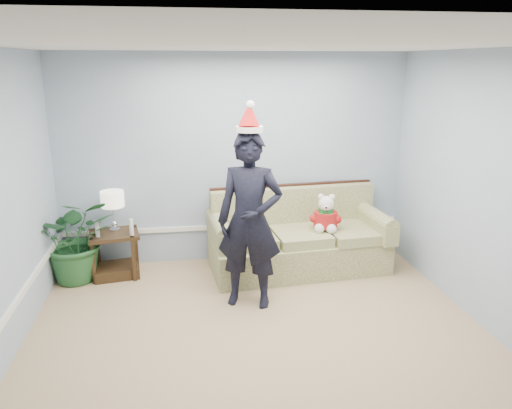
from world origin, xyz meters
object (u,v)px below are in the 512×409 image
Objects in this scene: man at (250,221)px; table_lamp at (113,201)px; sofa at (297,241)px; houseplant at (76,239)px; teddy_bear at (326,217)px; side_table at (116,259)px.

table_lamp is at bearing 164.05° from man.
sofa is 2.36m from table_lamp.
table_lamp is at bearing 171.07° from sofa.
houseplant is (-0.44, -0.13, -0.42)m from table_lamp.
man is 4.03× the size of teddy_bear.
houseplant is at bearing -163.34° from table_lamp.
table_lamp reaches higher than sofa.
man is at bearing -128.58° from teddy_bear.
houseplant is 0.55× the size of man.
teddy_bear is at bearing -3.09° from houseplant.
side_table is 0.62× the size of houseplant.
man reaches higher than sofa.
table_lamp is at bearing 84.21° from side_table.
man reaches higher than teddy_bear.
table_lamp is 1.86m from man.
table_lamp is (-2.28, 0.16, 0.58)m from sofa.
side_table is (-2.28, 0.09, -0.14)m from sofa.
houseplant is 3.05m from teddy_bear.
man is 1.33m from teddy_bear.
man is at bearing -24.96° from houseplant.
table_lamp is 0.62m from houseplant.
houseplant is (-0.43, -0.06, 0.31)m from side_table.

